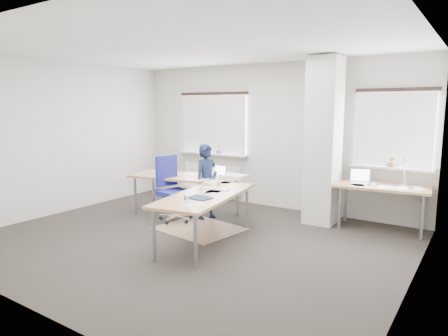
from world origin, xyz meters
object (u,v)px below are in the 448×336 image
Objects in this scene: desk_side at (382,188)px; person at (207,182)px; task_chair at (174,203)px; desk_main at (198,186)px.

desk_side is 2.90m from person.
person is at bearing 58.32° from task_chair.
desk_main is 2.95m from desk_side.
task_chair is 0.85× the size of person.
task_chair is (-3.12, -1.43, -0.37)m from desk_side.
task_chair is 0.68m from person.
desk_side is 1.11× the size of person.
person is (-0.19, 0.52, -0.03)m from desk_main.
desk_main is 2.51× the size of task_chair.
desk_main is at bearing -143.73° from person.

